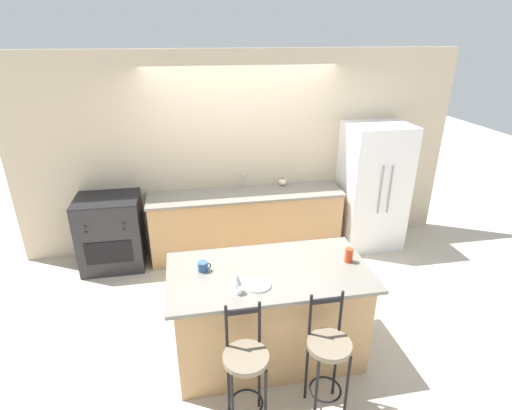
{
  "coord_description": "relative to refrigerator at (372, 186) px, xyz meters",
  "views": [
    {
      "loc": [
        -0.77,
        -4.58,
        2.88
      ],
      "look_at": [
        -0.04,
        -0.64,
        1.14
      ],
      "focal_mm": 28.0,
      "sensor_mm": 36.0,
      "label": 1
    }
  ],
  "objects": [
    {
      "name": "coffee_mug",
      "position": [
        -2.48,
        -1.83,
        0.1
      ],
      "size": [
        0.12,
        0.09,
        0.09
      ],
      "color": "#335689",
      "rests_on": "kitchen_island"
    },
    {
      "name": "sink_faucet",
      "position": [
        -1.8,
        0.26,
        0.15
      ],
      "size": [
        0.02,
        0.13,
        0.22
      ],
      "color": "#ADAFB5",
      "rests_on": "back_counter"
    },
    {
      "name": "wall_back",
      "position": [
        -1.8,
        0.37,
        0.47
      ],
      "size": [
        6.0,
        0.07,
        2.7
      ],
      "color": "beige",
      "rests_on": "ground_plane"
    },
    {
      "name": "bar_stool_far",
      "position": [
        -1.58,
        -2.62,
        -0.32
      ],
      "size": [
        0.35,
        0.35,
        1.06
      ],
      "color": "black",
      "rests_on": "ground_plane"
    },
    {
      "name": "dinner_plate",
      "position": [
        -2.05,
        -2.14,
        0.07
      ],
      "size": [
        0.22,
        0.22,
        0.02
      ],
      "color": "white",
      "rests_on": "kitchen_island"
    },
    {
      "name": "oven_range",
      "position": [
        -3.58,
        0.03,
        -0.4
      ],
      "size": [
        0.79,
        0.67,
        0.97
      ],
      "color": "#28282B",
      "rests_on": "ground_plane"
    },
    {
      "name": "ground_plane",
      "position": [
        -1.8,
        -0.29,
        -0.88
      ],
      "size": [
        18.0,
        18.0,
        0.0
      ],
      "primitive_type": "plane",
      "color": "beige"
    },
    {
      "name": "refrigerator",
      "position": [
        0.0,
        0.0,
        0.0
      ],
      "size": [
        0.84,
        0.73,
        1.76
      ],
      "color": "white",
      "rests_on": "ground_plane"
    },
    {
      "name": "back_counter",
      "position": [
        -1.8,
        0.07,
        -0.43
      ],
      "size": [
        2.62,
        0.64,
        0.89
      ],
      "color": "tan",
      "rests_on": "ground_plane"
    },
    {
      "name": "kitchen_island",
      "position": [
        -1.91,
        -1.93,
        -0.41
      ],
      "size": [
        1.8,
        0.95,
        0.94
      ],
      "color": "tan",
      "rests_on": "ground_plane"
    },
    {
      "name": "pumpkin_decoration",
      "position": [
        -1.24,
        0.25,
        0.06
      ],
      "size": [
        0.11,
        0.11,
        0.11
      ],
      "color": "beige",
      "rests_on": "back_counter"
    },
    {
      "name": "tumbler_cup",
      "position": [
        -1.16,
        -1.92,
        0.13
      ],
      "size": [
        0.07,
        0.07,
        0.14
      ],
      "color": "red",
      "rests_on": "kitchen_island"
    },
    {
      "name": "wine_glass",
      "position": [
        -2.23,
        -2.21,
        0.19
      ],
      "size": [
        0.08,
        0.08,
        0.18
      ],
      "color": "white",
      "rests_on": "kitchen_island"
    },
    {
      "name": "bar_stool_near",
      "position": [
        -2.23,
        -2.63,
        -0.32
      ],
      "size": [
        0.35,
        0.35,
        1.06
      ],
      "color": "black",
      "rests_on": "ground_plane"
    }
  ]
}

